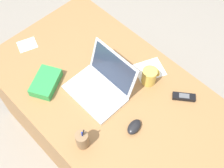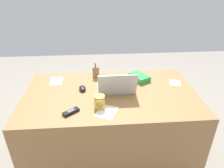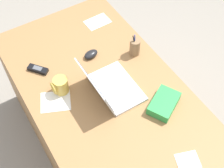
{
  "view_description": "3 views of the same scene",
  "coord_description": "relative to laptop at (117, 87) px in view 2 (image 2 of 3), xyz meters",
  "views": [
    {
      "loc": [
        0.62,
        -0.59,
        2.19
      ],
      "look_at": [
        0.01,
        0.01,
        0.83
      ],
      "focal_mm": 46.12,
      "sensor_mm": 36.0,
      "label": 1
    },
    {
      "loc": [
        0.11,
        1.58,
        1.67
      ],
      "look_at": [
        -0.01,
        0.01,
        0.83
      ],
      "focal_mm": 33.02,
      "sensor_mm": 36.0,
      "label": 2
    },
    {
      "loc": [
        -0.97,
        0.52,
        2.24
      ],
      "look_at": [
        -0.05,
        -0.04,
        0.79
      ],
      "focal_mm": 49.26,
      "sensor_mm": 36.0,
      "label": 3
    }
  ],
  "objects": [
    {
      "name": "ground_plane",
      "position": [
        0.06,
        0.02,
        -0.78
      ],
      "size": [
        6.0,
        6.0,
        0.0
      ],
      "primitive_type": "plane",
      "color": "gray"
    },
    {
      "name": "desk",
      "position": [
        0.06,
        0.02,
        -0.41
      ],
      "size": [
        1.54,
        0.89,
        0.73
      ],
      "primitive_type": "cube",
      "color": "#9E7042",
      "rests_on": "ground"
    },
    {
      "name": "laptop",
      "position": [
        0.0,
        0.0,
        0.0
      ],
      "size": [
        0.34,
        0.29,
        0.22
      ],
      "color": "silver",
      "rests_on": "desk"
    },
    {
      "name": "computer_mouse",
      "position": [
        0.31,
        -0.04,
        -0.03
      ],
      "size": [
        0.08,
        0.11,
        0.04
      ],
      "primitive_type": "ellipsoid",
      "rotation": [
        0.0,
        0.0,
        0.18
      ],
      "color": "black",
      "rests_on": "desk"
    },
    {
      "name": "coffee_mug_white",
      "position": [
        0.16,
        0.25,
        0.01
      ],
      "size": [
        0.09,
        0.1,
        0.11
      ],
      "color": "#E0BC4C",
      "rests_on": "desk"
    },
    {
      "name": "cordless_phone",
      "position": [
        0.38,
        0.3,
        -0.03
      ],
      "size": [
        0.13,
        0.12,
        0.03
      ],
      "color": "black",
      "rests_on": "desk"
    },
    {
      "name": "pen_holder",
      "position": [
        0.18,
        -0.3,
        0.01
      ],
      "size": [
        0.07,
        0.07,
        0.16
      ],
      "color": "olive",
      "rests_on": "desk"
    },
    {
      "name": "snack_bag",
      "position": [
        -0.25,
        -0.21,
        -0.02
      ],
      "size": [
        0.21,
        0.24,
        0.05
      ],
      "primitive_type": "cube",
      "rotation": [
        0.0,
        0.0,
        0.5
      ],
      "color": "green",
      "rests_on": "desk"
    },
    {
      "name": "paper_note_near_laptop",
      "position": [
        0.11,
        0.31,
        -0.04
      ],
      "size": [
        0.2,
        0.22,
        0.0
      ],
      "primitive_type": "cube",
      "rotation": [
        0.0,
        0.0,
        -0.41
      ],
      "color": "white",
      "rests_on": "desk"
    },
    {
      "name": "paper_note_left",
      "position": [
        -0.59,
        -0.11,
        -0.04
      ],
      "size": [
        0.13,
        0.14,
        0.0
      ],
      "primitive_type": "cube",
      "rotation": [
        0.0,
        0.0,
        -0.33
      ],
      "color": "white",
      "rests_on": "desk"
    },
    {
      "name": "paper_note_right",
      "position": [
        0.57,
        -0.24,
        -0.04
      ],
      "size": [
        0.12,
        0.18,
        0.0
      ],
      "primitive_type": "cube",
      "rotation": [
        0.0,
        0.0,
        0.03
      ],
      "color": "white",
      "rests_on": "desk"
    }
  ]
}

